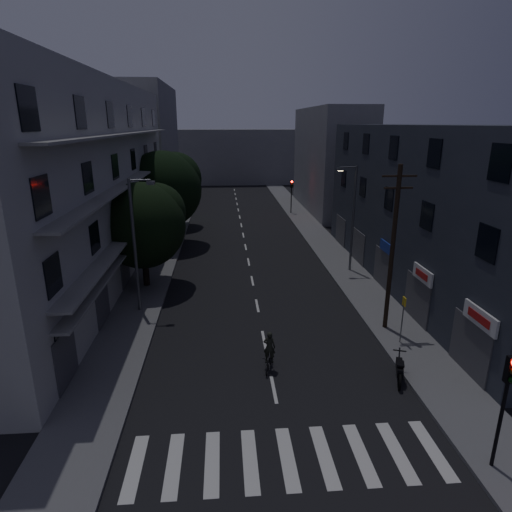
{
  "coord_description": "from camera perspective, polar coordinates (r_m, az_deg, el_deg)",
  "views": [
    {
      "loc": [
        -2.03,
        -13.94,
        11.1
      ],
      "look_at": [
        0.0,
        12.0,
        3.0
      ],
      "focal_mm": 30.0,
      "sensor_mm": 36.0,
      "label": 1
    }
  ],
  "objects": [
    {
      "name": "cyclist",
      "position": [
        20.52,
        1.78,
        -13.3
      ],
      "size": [
        0.94,
        1.63,
        1.95
      ],
      "rotation": [
        0.0,
        0.0,
        -0.28
      ],
      "color": "black",
      "rests_on": "ground"
    },
    {
      "name": "motorcycle",
      "position": [
        20.83,
        18.55,
        -14.24
      ],
      "size": [
        0.9,
        1.96,
        1.31
      ],
      "rotation": [
        0.0,
        0.0,
        -0.33
      ],
      "color": "black",
      "rests_on": "ground"
    },
    {
      "name": "tree_mid",
      "position": [
        40.46,
        -12.2,
        9.03
      ],
      "size": [
        7.03,
        7.03,
        8.65
      ],
      "color": "black",
      "rests_on": "sidewalk_left"
    },
    {
      "name": "traffic_signal_far_right",
      "position": [
        54.5,
        4.76,
        8.79
      ],
      "size": [
        0.28,
        0.37,
        4.1
      ],
      "color": "black",
      "rests_on": "sidewalk_right"
    },
    {
      "name": "utility_pole",
      "position": [
        23.78,
        17.76,
        1.26
      ],
      "size": [
        1.8,
        0.24,
        9.0
      ],
      "color": "black",
      "rests_on": "sidewalk_right"
    },
    {
      "name": "street_lamp_left_near",
      "position": [
        25.94,
        -15.71,
        2.12
      ],
      "size": [
        1.51,
        0.25,
        8.0
      ],
      "color": "#5A5B62",
      "rests_on": "sidewalk_left"
    },
    {
      "name": "building_right",
      "position": [
        31.75,
        21.94,
        5.88
      ],
      "size": [
        6.19,
        28.0,
        11.0
      ],
      "color": "#292D37",
      "rests_on": "ground"
    },
    {
      "name": "building_far_left",
      "position": [
        62.81,
        -14.02,
        13.97
      ],
      "size": [
        6.0,
        20.0,
        16.0
      ],
      "primitive_type": "cube",
      "color": "slate",
      "rests_on": "ground"
    },
    {
      "name": "tree_near",
      "position": [
        30.09,
        -14.84,
        4.4
      ],
      "size": [
        5.87,
        5.87,
        7.24
      ],
      "color": "black",
      "rests_on": "sidewalk_left"
    },
    {
      "name": "traffic_signal_far_left",
      "position": [
        54.54,
        -9.41,
        8.63
      ],
      "size": [
        0.28,
        0.37,
        4.1
      ],
      "color": "black",
      "rests_on": "sidewalk_left"
    },
    {
      "name": "sidewalk_right",
      "position": [
        41.57,
        8.95,
        1.7
      ],
      "size": [
        3.0,
        90.0,
        0.15
      ],
      "primitive_type": "cube",
      "color": "#565659",
      "rests_on": "ground"
    },
    {
      "name": "building_far_right",
      "position": [
        57.85,
        9.81,
        12.49
      ],
      "size": [
        6.0,
        20.0,
        13.0
      ],
      "primitive_type": "cube",
      "color": "slate",
      "rests_on": "ground"
    },
    {
      "name": "street_lamp_right",
      "position": [
        33.05,
        12.66,
        5.53
      ],
      "size": [
        1.51,
        0.25,
        8.0
      ],
      "color": "#56585D",
      "rests_on": "sidewalk_right"
    },
    {
      "name": "ground",
      "position": [
        40.54,
        -1.43,
        1.4
      ],
      "size": [
        160.0,
        160.0,
        0.0
      ],
      "primitive_type": "plane",
      "color": "black",
      "rests_on": "ground"
    },
    {
      "name": "traffic_signal_near",
      "position": [
        16.12,
        30.49,
        -15.11
      ],
      "size": [
        0.28,
        0.37,
        4.1
      ],
      "color": "black",
      "rests_on": "sidewalk_right"
    },
    {
      "name": "sidewalk_left",
      "position": [
        40.84,
        -12.0,
        1.24
      ],
      "size": [
        3.0,
        90.0,
        0.15
      ],
      "primitive_type": "cube",
      "color": "#565659",
      "rests_on": "ground"
    },
    {
      "name": "street_lamp_left_far",
      "position": [
        44.0,
        -11.05,
        8.48
      ],
      "size": [
        1.51,
        0.25,
        8.0
      ],
      "color": "#595A60",
      "rests_on": "sidewalk_left"
    },
    {
      "name": "bus_stop_sign",
      "position": [
        23.27,
        19.02,
        -7.03
      ],
      "size": [
        0.06,
        0.35,
        2.52
      ],
      "color": "#595B60",
      "rests_on": "sidewalk_right"
    },
    {
      "name": "tree_far",
      "position": [
        48.08,
        -11.02,
        8.94
      ],
      "size": [
        5.45,
        5.45,
        6.74
      ],
      "color": "black",
      "rests_on": "sidewalk_left"
    },
    {
      "name": "building_left",
      "position": [
        33.7,
        -21.89,
        9.07
      ],
      "size": [
        7.0,
        36.0,
        14.0
      ],
      "color": "#A9A9A4",
      "rests_on": "ground"
    },
    {
      "name": "building_far_end",
      "position": [
        84.18,
        -3.16,
        13.11
      ],
      "size": [
        24.0,
        8.0,
        10.0
      ],
      "primitive_type": "cube",
      "color": "slate",
      "rests_on": "ground"
    },
    {
      "name": "lane_markings",
      "position": [
        46.57,
        -1.85,
        3.5
      ],
      "size": [
        0.15,
        60.5,
        0.01
      ],
      "color": "beige",
      "rests_on": "ground"
    },
    {
      "name": "crosswalk",
      "position": [
        16.42,
        4.21,
        -25.26
      ],
      "size": [
        10.9,
        3.0,
        0.01
      ],
      "color": "beige",
      "rests_on": "ground"
    }
  ]
}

